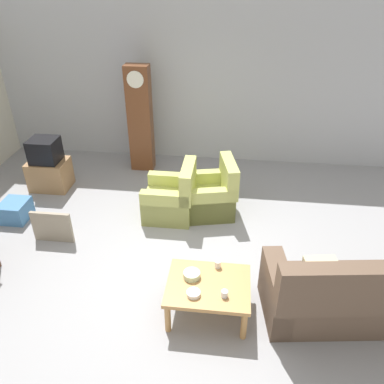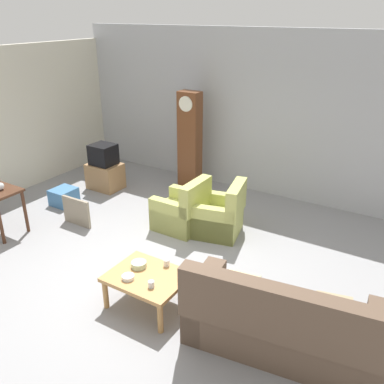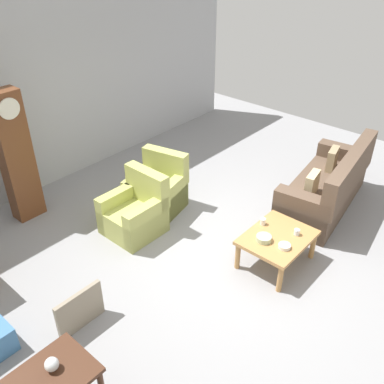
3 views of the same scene
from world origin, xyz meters
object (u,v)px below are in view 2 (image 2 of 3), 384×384
(grandfather_clock, at_px, (190,141))
(armchair_olive_near, at_px, (182,212))
(glass_dome_cloche, at_px, (0,186))
(bowl_white_stacked, at_px, (128,277))
(storage_box_blue, at_px, (64,196))
(tv_stand_cabinet, at_px, (105,176))
(armchair_olive_far, at_px, (220,217))
(cup_white_porcelain, at_px, (167,263))
(cup_blue_rimmed, at_px, (151,284))
(tv_crt, at_px, (103,154))
(couch_floral, at_px, (281,325))
(framed_picture_leaning, at_px, (76,212))
(bowl_shallow_green, at_px, (139,264))
(coffee_table_wood, at_px, (147,279))

(grandfather_clock, bearing_deg, armchair_olive_near, -62.09)
(glass_dome_cloche, xyz_separation_m, bowl_white_stacked, (3.03, -0.45, -0.38))
(storage_box_blue, distance_m, bowl_white_stacked, 3.55)
(tv_stand_cabinet, bearing_deg, storage_box_blue, -97.89)
(armchair_olive_far, bearing_deg, cup_white_porcelain, -83.56)
(glass_dome_cloche, height_order, cup_blue_rimmed, glass_dome_cloche)
(cup_white_porcelain, bearing_deg, armchair_olive_near, 116.81)
(storage_box_blue, relative_size, glass_dome_cloche, 3.71)
(tv_crt, height_order, bowl_white_stacked, tv_crt)
(armchair_olive_near, distance_m, grandfather_clock, 1.93)
(grandfather_clock, bearing_deg, bowl_white_stacked, -68.88)
(couch_floral, xyz_separation_m, framed_picture_leaning, (-4.10, 0.95, -0.10))
(couch_floral, distance_m, cup_white_porcelain, 1.64)
(cup_blue_rimmed, relative_size, bowl_shallow_green, 0.42)
(storage_box_blue, distance_m, glass_dome_cloche, 1.47)
(tv_stand_cabinet, bearing_deg, armchair_olive_near, -14.81)
(grandfather_clock, height_order, cup_blue_rimmed, grandfather_clock)
(armchair_olive_near, relative_size, armchair_olive_far, 0.98)
(couch_floral, bearing_deg, tv_crt, 153.05)
(armchair_olive_far, xyz_separation_m, storage_box_blue, (-3.12, -0.58, -0.15))
(storage_box_blue, relative_size, cup_blue_rimmed, 5.46)
(storage_box_blue, xyz_separation_m, bowl_white_stacked, (3.09, -1.74, 0.32))
(couch_floral, relative_size, storage_box_blue, 4.86)
(glass_dome_cloche, bearing_deg, grandfather_clock, 64.21)
(armchair_olive_near, xyz_separation_m, bowl_shallow_green, (0.55, -1.87, 0.18))
(armchair_olive_far, height_order, tv_crt, tv_crt)
(tv_stand_cabinet, relative_size, cup_blue_rimmed, 8.21)
(armchair_olive_near, xyz_separation_m, tv_crt, (-2.34, 0.62, 0.44))
(grandfather_clock, relative_size, storage_box_blue, 4.48)
(tv_stand_cabinet, bearing_deg, grandfather_clock, 32.75)
(tv_stand_cabinet, xyz_separation_m, storage_box_blue, (-0.14, -1.03, -0.11))
(framed_picture_leaning, distance_m, cup_blue_rimmed, 2.88)
(storage_box_blue, bearing_deg, bowl_white_stacked, -29.38)
(armchair_olive_near, height_order, storage_box_blue, armchair_olive_near)
(armchair_olive_near, distance_m, coffee_table_wood, 2.10)
(glass_dome_cloche, relative_size, cup_white_porcelain, 1.32)
(armchair_olive_far, height_order, glass_dome_cloche, armchair_olive_far)
(storage_box_blue, xyz_separation_m, cup_blue_rimmed, (3.43, -1.72, 0.33))
(bowl_white_stacked, bearing_deg, glass_dome_cloche, 171.59)
(glass_dome_cloche, distance_m, cup_white_porcelain, 3.28)
(framed_picture_leaning, xyz_separation_m, storage_box_blue, (-0.84, 0.47, -0.09))
(armchair_olive_far, xyz_separation_m, tv_crt, (-2.98, 0.45, 0.44))
(grandfather_clock, relative_size, bowl_shallow_green, 10.20)
(couch_floral, distance_m, glass_dome_cloche, 4.92)
(framed_picture_leaning, xyz_separation_m, cup_white_porcelain, (2.48, -0.79, 0.25))
(armchair_olive_near, bearing_deg, storage_box_blue, -170.71)
(tv_stand_cabinet, distance_m, bowl_white_stacked, 4.04)
(couch_floral, relative_size, armchair_olive_near, 2.39)
(tv_stand_cabinet, distance_m, bowl_shallow_green, 3.82)
(coffee_table_wood, xyz_separation_m, storage_box_blue, (-3.24, 1.55, -0.23))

